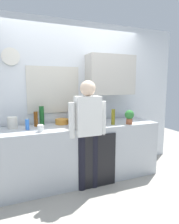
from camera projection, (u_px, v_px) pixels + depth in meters
The scene contains 18 objects.
ground_plane at pixel (88, 187), 2.91m from camera, with size 8.00×8.00×0.00m, color #9E998E.
kitchen_counter at pixel (81, 152), 3.12m from camera, with size 2.54×0.64×0.90m, color #B2B7BC.
dishwasher_panel at pixel (98, 161), 2.88m from camera, with size 0.56×0.02×0.81m, color black.
back_wall_assembly at pixel (78, 95), 3.39m from camera, with size 4.14×0.42×2.60m.
coffee_maker at pixel (79, 115), 3.11m from camera, with size 0.20×0.20×0.33m.
bottle_dark_sauce at pixel (100, 118), 3.22m from camera, with size 0.06×0.06×0.18m, color black.
bottle_red_vinegar at pixel (71, 120), 2.88m from camera, with size 0.06×0.06×0.22m, color maroon.
bottle_olive_oil at pixel (113, 117), 3.07m from camera, with size 0.06×0.06×0.25m, color olive.
bottle_amber_beer at pixel (36, 119), 2.95m from camera, with size 0.06×0.06×0.23m, color brown.
bottle_green_wine at pixel (42, 116), 3.04m from camera, with size 0.07×0.07×0.30m, color #195923.
cup_yellow_cup at pixel (87, 125), 2.84m from camera, with size 0.07×0.07×0.09m, color yellow.
cup_terracotta_mug at pixel (95, 119), 3.36m from camera, with size 0.08×0.08×0.09m, color #B26647.
cup_white_mug at pixel (41, 128), 2.63m from camera, with size 0.08×0.08×0.10m, color white.
mixing_bowl at pixel (62, 121), 3.14m from camera, with size 0.22×0.22×0.08m, color orange.
potted_plant at pixel (129, 116), 3.12m from camera, with size 0.15×0.15×0.23m.
dish_soap at pixel (27, 124), 2.74m from camera, with size 0.06×0.06×0.18m.
storage_canister at pixel (12, 123), 2.82m from camera, with size 0.14×0.14×0.17m, color silver.
person_at_sink at pixel (88, 126), 2.77m from camera, with size 0.57×0.22×1.60m.
Camera 1 is at (-0.99, -2.53, 1.56)m, focal length 30.94 mm.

